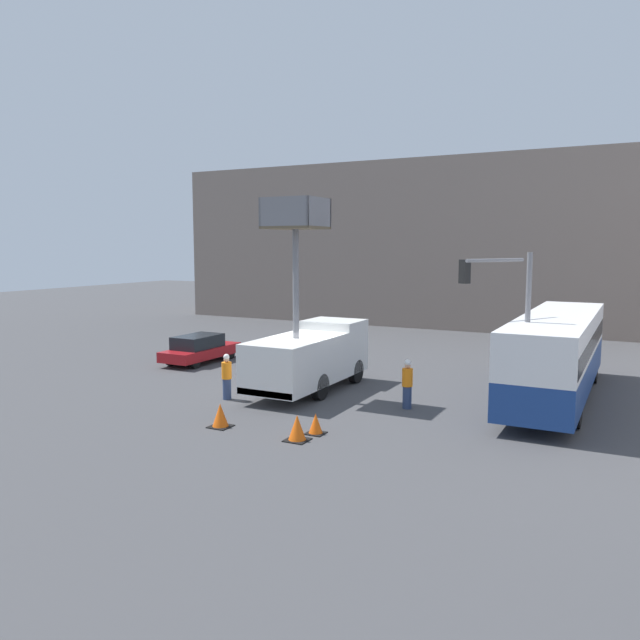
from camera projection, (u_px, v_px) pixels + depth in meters
ground_plane at (308, 393)px, 24.73m from camera, size 120.00×120.00×0.00m
building_backdrop_far at (471, 244)px, 46.49m from camera, size 44.00×10.00×11.83m
utility_truck at (310, 352)px, 24.88m from camera, size 2.36×6.60×7.57m
city_bus at (557, 350)px, 23.48m from camera, size 2.47×11.98×3.22m
traffic_light_pole at (502, 303)px, 22.03m from camera, size 2.87×2.62×5.59m
road_worker_near_truck at (227, 377)px, 23.58m from camera, size 0.38×0.38×1.75m
road_worker_directing at (407, 384)px, 22.24m from camera, size 0.38×0.38×1.78m
traffic_cone_near_truck at (220, 416)px, 20.02m from camera, size 0.68×0.68×0.77m
traffic_cone_mid_road at (297, 428)px, 18.63m from camera, size 0.69×0.69×0.78m
traffic_cone_far_side at (316, 424)px, 19.31m from camera, size 0.57×0.57×0.65m
parked_car_curbside at (200, 348)px, 31.04m from camera, size 1.74×4.49×1.39m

